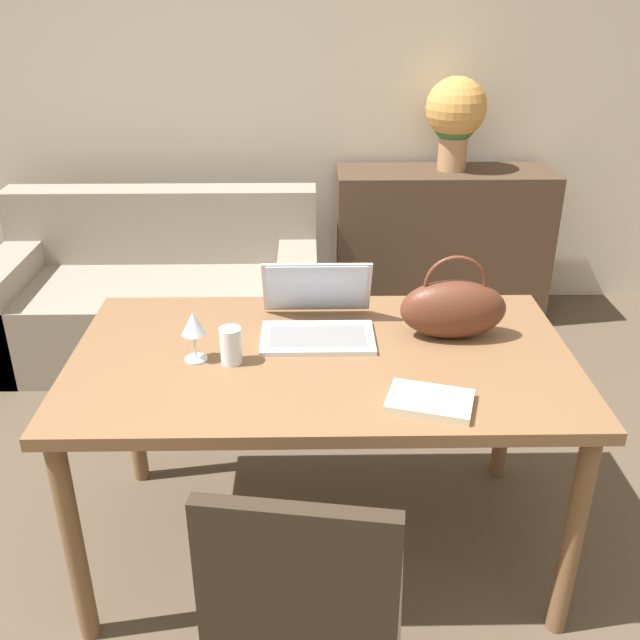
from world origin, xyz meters
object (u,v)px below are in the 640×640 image
at_px(couch, 160,300).
at_px(flower_vase, 455,115).
at_px(wine_glass, 193,326).
at_px(drinking_glass, 231,346).
at_px(chair, 306,617).
at_px(handbag, 453,308).
at_px(laptop, 317,313).

bearing_deg(couch, flower_vase, 14.88).
distance_m(couch, wine_glass, 1.73).
height_order(drinking_glass, wine_glass, wine_glass).
relative_size(chair, drinking_glass, 8.10).
distance_m(wine_glass, handbag, 0.83).
bearing_deg(couch, handbag, -47.95).
bearing_deg(handbag, laptop, 172.34).
bearing_deg(handbag, drinking_glass, -167.07).
relative_size(couch, handbag, 4.88).
bearing_deg(wine_glass, chair, -66.08).
bearing_deg(chair, wine_glass, 122.41).
bearing_deg(laptop, chair, -92.34).
height_order(couch, handbag, handbag).
bearing_deg(drinking_glass, chair, -73.11).
distance_m(drinking_glass, wine_glass, 0.13).
distance_m(couch, handbag, 1.99).
bearing_deg(drinking_glass, wine_glass, 170.76).
xyz_separation_m(drinking_glass, flower_vase, (1.04, 2.00, 0.33)).
height_order(drinking_glass, handbag, handbag).
distance_m(laptop, flower_vase, 1.96).
relative_size(couch, flower_vase, 3.38).
bearing_deg(drinking_glass, flower_vase, 62.54).
height_order(chair, laptop, laptop).
relative_size(handbag, flower_vase, 0.69).
distance_m(laptop, drinking_glass, 0.35).
height_order(couch, wine_glass, wine_glass).
bearing_deg(couch, chair, -71.21).
xyz_separation_m(laptop, wine_glass, (-0.38, -0.20, 0.06)).
bearing_deg(flower_vase, chair, -106.44).
height_order(laptop, drinking_glass, laptop).
bearing_deg(laptop, drinking_glass, -140.29).
height_order(laptop, flower_vase, flower_vase).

